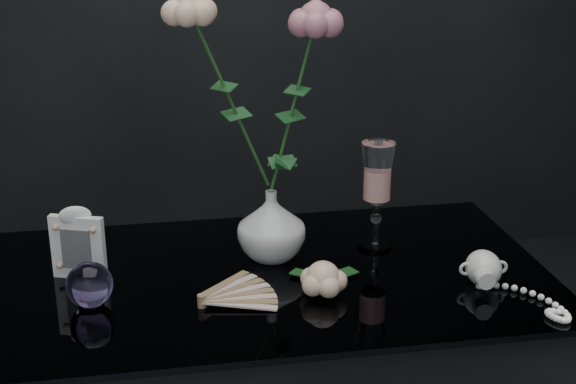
{
  "coord_description": "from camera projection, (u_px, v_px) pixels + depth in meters",
  "views": [
    {
      "loc": [
        -0.19,
        -1.28,
        1.42
      ],
      "look_at": [
        0.04,
        0.05,
        0.92
      ],
      "focal_mm": 50.0,
      "sensor_mm": 36.0,
      "label": 1
    }
  ],
  "objects": [
    {
      "name": "picture_frame",
      "position": [
        78.0,
        242.0,
        1.45
      ],
      "size": [
        0.13,
        0.11,
        0.14
      ],
      "primitive_type": null,
      "rotation": [
        0.0,
        0.0,
        -0.34
      ],
      "color": "white",
      "rests_on": "table"
    },
    {
      "name": "roses",
      "position": [
        259.0,
        84.0,
        1.43
      ],
      "size": [
        0.31,
        0.12,
        0.42
      ],
      "color": "#FBC29F",
      "rests_on": "vase"
    },
    {
      "name": "wine_glass",
      "position": [
        377.0,
        196.0,
        1.57
      ],
      "size": [
        0.08,
        0.08,
        0.22
      ],
      "primitive_type": null,
      "rotation": [
        0.0,
        0.0,
        -0.29
      ],
      "color": "white",
      "rests_on": "table"
    },
    {
      "name": "pearl_jar",
      "position": [
        484.0,
        267.0,
        1.44
      ],
      "size": [
        0.24,
        0.25,
        0.07
      ],
      "primitive_type": null,
      "rotation": [
        0.0,
        0.0,
        -0.07
      ],
      "color": "white",
      "rests_on": "table"
    },
    {
      "name": "paper_fan",
      "position": [
        202.0,
        300.0,
        1.36
      ],
      "size": [
        0.29,
        0.24,
        0.03
      ],
      "primitive_type": null,
      "rotation": [
        0.0,
        0.0,
        0.16
      ],
      "color": "beige",
      "rests_on": "table"
    },
    {
      "name": "loose_rose",
      "position": [
        323.0,
        278.0,
        1.4
      ],
      "size": [
        0.16,
        0.2,
        0.06
      ],
      "primitive_type": null,
      "rotation": [
        0.0,
        0.0,
        -0.09
      ],
      "color": "#FFC7A4",
      "rests_on": "table"
    },
    {
      "name": "vase",
      "position": [
        271.0,
        225.0,
        1.53
      ],
      "size": [
        0.17,
        0.17,
        0.14
      ],
      "primitive_type": "imported",
      "rotation": [
        0.0,
        0.0,
        0.43
      ],
      "color": "silver",
      "rests_on": "table"
    },
    {
      "name": "paperweight",
      "position": [
        90.0,
        285.0,
        1.36
      ],
      "size": [
        0.1,
        0.1,
        0.08
      ],
      "primitive_type": null,
      "rotation": [
        0.0,
        0.0,
        0.41
      ],
      "color": "#9A80D1",
      "rests_on": "table"
    }
  ]
}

